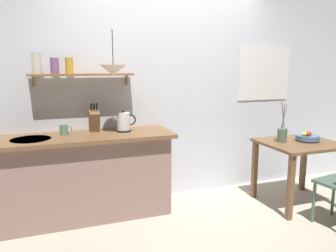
# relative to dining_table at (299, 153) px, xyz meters

# --- Properties ---
(ground_plane) EXTENTS (14.00, 14.00, 0.00)m
(ground_plane) POSITION_rel_dining_table_xyz_m (-1.37, 0.16, -0.61)
(ground_plane) COLOR #BCB29E
(back_wall) EXTENTS (6.80, 0.11, 2.70)m
(back_wall) POSITION_rel_dining_table_xyz_m (-1.16, 0.80, 0.74)
(back_wall) COLOR silver
(back_wall) RESTS_ON ground_plane
(kitchen_counter) EXTENTS (1.83, 0.63, 0.90)m
(kitchen_counter) POSITION_rel_dining_table_xyz_m (-2.37, 0.47, -0.15)
(kitchen_counter) COLOR gray
(kitchen_counter) RESTS_ON ground_plane
(wall_shelf) EXTENTS (1.08, 0.20, 0.34)m
(wall_shelf) POSITION_rel_dining_table_xyz_m (-2.48, 0.65, 0.95)
(wall_shelf) COLOR brown
(dining_table) EXTENTS (0.84, 0.74, 0.74)m
(dining_table) POSITION_rel_dining_table_xyz_m (0.00, 0.00, 0.00)
(dining_table) COLOR brown
(dining_table) RESTS_ON ground_plane
(fruit_bowl) EXTENTS (0.26, 0.26, 0.12)m
(fruit_bowl) POSITION_rel_dining_table_xyz_m (0.11, 0.02, 0.18)
(fruit_bowl) COLOR #51759E
(fruit_bowl) RESTS_ON dining_table
(twig_vase) EXTENTS (0.11, 0.11, 0.48)m
(twig_vase) POSITION_rel_dining_table_xyz_m (-0.19, 0.08, 0.21)
(twig_vase) COLOR #567056
(twig_vase) RESTS_ON dining_table
(electric_kettle) EXTENTS (0.24, 0.16, 0.23)m
(electric_kettle) POSITION_rel_dining_table_xyz_m (-1.94, 0.50, 0.40)
(electric_kettle) COLOR black
(electric_kettle) RESTS_ON kitchen_counter
(knife_block) EXTENTS (0.10, 0.19, 0.31)m
(knife_block) POSITION_rel_dining_table_xyz_m (-2.24, 0.61, 0.41)
(knife_block) COLOR brown
(knife_block) RESTS_ON kitchen_counter
(coffee_mug_by_sink) EXTENTS (0.13, 0.08, 0.11)m
(coffee_mug_by_sink) POSITION_rel_dining_table_xyz_m (-2.56, 0.52, 0.35)
(coffee_mug_by_sink) COLOR slate
(coffee_mug_by_sink) RESTS_ON kitchen_counter
(pendant_lamp) EXTENTS (0.27, 0.27, 0.44)m
(pendant_lamp) POSITION_rel_dining_table_xyz_m (-2.06, 0.36, 0.95)
(pendant_lamp) COLOR black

